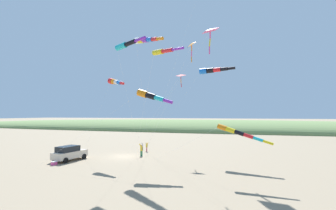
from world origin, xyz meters
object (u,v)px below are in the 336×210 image
(person_child_grey_jacket, at_px, (142,146))
(kite_windsock_green_low_center, at_px, (150,96))
(person_child_green_jacket, at_px, (147,146))
(kite_windsock_yellow_midlevel, at_px, (163,52))
(kite_windsock_purple_drifting, at_px, (115,82))
(kite_delta_red_high_left, at_px, (210,31))
(kite_windsock_teal_far_right, at_px, (126,45))
(kite_windsock_orange_high_right, at_px, (236,132))
(kite_delta_rainbow_low_near, at_px, (191,45))
(person_adult_flyer, at_px, (141,149))
(cooler_box, at_px, (54,163))
(kite_windsock_white_trailing, at_px, (144,40))
(kite_windsock_black_fish_shape, at_px, (212,70))
(kite_delta_long_streamer_left, at_px, (181,76))
(parked_car, at_px, (69,153))

(person_child_grey_jacket, relative_size, kite_windsock_green_low_center, 0.08)
(person_child_green_jacket, xyz_separation_m, kite_windsock_yellow_midlevel, (14.33, 7.24, 10.83))
(kite_windsock_purple_drifting, bearing_deg, kite_delta_red_high_left, 95.98)
(kite_windsock_yellow_midlevel, distance_m, kite_windsock_teal_far_right, 6.29)
(kite_windsock_orange_high_right, height_order, kite_delta_rainbow_low_near, kite_delta_rainbow_low_near)
(kite_delta_rainbow_low_near, bearing_deg, kite_delta_red_high_left, 163.86)
(person_adult_flyer, xyz_separation_m, person_child_grey_jacket, (-5.43, -2.11, -0.31))
(cooler_box, relative_size, kite_delta_red_high_left, 0.04)
(person_child_green_jacket, relative_size, kite_windsock_white_trailing, 0.09)
(cooler_box, distance_m, kite_windsock_teal_far_right, 15.90)
(kite_windsock_purple_drifting, height_order, kite_delta_rainbow_low_near, kite_delta_rainbow_low_near)
(kite_windsock_black_fish_shape, relative_size, kite_delta_rainbow_low_near, 1.06)
(person_child_green_jacket, xyz_separation_m, kite_delta_rainbow_low_near, (9.98, 9.04, 12.52))
(kite_delta_long_streamer_left, relative_size, kite_windsock_teal_far_right, 0.84)
(kite_windsock_purple_drifting, distance_m, kite_windsock_black_fish_shape, 13.98)
(person_child_green_jacket, relative_size, kite_windsock_purple_drifting, 0.13)
(person_child_grey_jacket, distance_m, kite_windsock_yellow_midlevel, 20.98)
(kite_delta_long_streamer_left, bearing_deg, kite_delta_rainbow_low_near, 20.92)
(kite_windsock_white_trailing, distance_m, kite_windsock_yellow_midlevel, 9.56)
(kite_delta_red_high_left, bearing_deg, person_child_green_jacket, -114.74)
(parked_car, bearing_deg, kite_windsock_black_fish_shape, 117.97)
(person_adult_flyer, bearing_deg, kite_windsock_green_low_center, 30.81)
(kite_windsock_yellow_midlevel, height_order, kite_windsock_teal_far_right, kite_windsock_teal_far_right)
(person_adult_flyer, height_order, kite_windsock_purple_drifting, kite_windsock_purple_drifting)
(kite_windsock_green_low_center, bearing_deg, person_child_green_jacket, -156.58)
(kite_delta_rainbow_low_near, bearing_deg, kite_windsock_purple_drifting, -108.46)
(kite_windsock_white_trailing, xyz_separation_m, kite_delta_long_streamer_left, (-4.79, 3.70, -4.01))
(parked_car, distance_m, kite_windsock_teal_far_right, 15.44)
(kite_windsock_green_low_center, bearing_deg, kite_windsock_black_fish_shape, 147.34)
(cooler_box, distance_m, person_child_green_jacket, 13.92)
(kite_windsock_black_fish_shape, bearing_deg, kite_delta_red_high_left, 2.46)
(person_child_grey_jacket, height_order, kite_delta_rainbow_low_near, kite_delta_rainbow_low_near)
(kite_delta_red_high_left, bearing_deg, kite_windsock_orange_high_right, 21.16)
(person_adult_flyer, distance_m, kite_windsock_teal_far_right, 14.65)
(person_child_grey_jacket, xyz_separation_m, kite_windsock_green_low_center, (11.32, 5.62, 7.31))
(kite_windsock_black_fish_shape, bearing_deg, kite_delta_long_streamer_left, -68.43)
(kite_windsock_purple_drifting, bearing_deg, kite_windsock_orange_high_right, 67.29)
(parked_car, height_order, kite_windsock_black_fish_shape, kite_windsock_black_fish_shape)
(kite_windsock_purple_drifting, relative_size, kite_delta_rainbow_low_near, 0.79)
(kite_windsock_yellow_midlevel, bearing_deg, kite_delta_long_streamer_left, -174.51)
(kite_windsock_purple_drifting, distance_m, kite_delta_red_high_left, 14.32)
(kite_delta_rainbow_low_near, xyz_separation_m, kite_windsock_teal_far_right, (1.42, -7.02, 0.25))
(kite_windsock_black_fish_shape, bearing_deg, kite_windsock_yellow_midlevel, -12.67)
(parked_car, height_order, kite_delta_rainbow_low_near, kite_delta_rainbow_low_near)
(kite_windsock_white_trailing, distance_m, kite_windsock_orange_high_right, 16.87)
(person_child_grey_jacket, height_order, kite_windsock_orange_high_right, kite_windsock_orange_high_right)
(parked_car, distance_m, kite_delta_red_high_left, 23.70)
(kite_windsock_white_trailing, bearing_deg, kite_windsock_teal_far_right, -4.63)
(kite_delta_long_streamer_left, relative_size, kite_windsock_green_low_center, 0.81)
(cooler_box, distance_m, kite_windsock_orange_high_right, 20.62)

